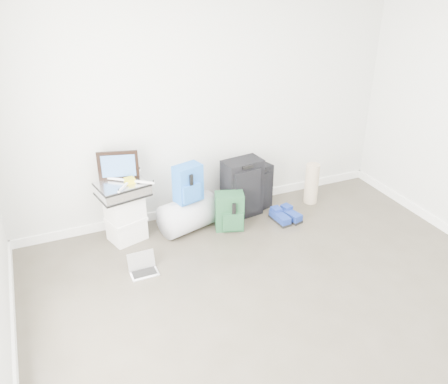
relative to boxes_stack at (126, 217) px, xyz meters
name	(u,v)px	position (x,y,z in m)	size (l,w,h in m)	color
ground	(323,350)	(1.05, -2.21, -0.27)	(5.00, 5.00, 0.00)	#3C362B
room_envelope	(348,147)	(1.05, -2.19, 1.45)	(4.52, 5.02, 2.71)	silver
boxes_stack	(126,217)	(0.00, 0.00, 0.00)	(0.45, 0.40, 0.53)	silver
briefcase	(122,189)	(0.00, 0.00, 0.34)	(0.50, 0.36, 0.14)	#B2B2B7
painting	(118,166)	(0.00, 0.10, 0.56)	(0.41, 0.13, 0.31)	black
drone	(130,180)	(0.08, -0.02, 0.43)	(0.44, 0.44, 0.05)	gold
duffel_bag	(189,214)	(0.68, -0.08, -0.08)	(0.38, 0.38, 0.62)	gray
blue_backpack	(188,184)	(0.68, -0.11, 0.31)	(0.33, 0.28, 0.41)	blue
large_suitcase	(242,188)	(1.37, -0.01, 0.08)	(0.48, 0.34, 0.69)	black
green_backpack	(230,212)	(1.11, -0.25, -0.06)	(0.35, 0.31, 0.44)	#143720
carry_on	(257,188)	(1.59, 0.05, 0.01)	(0.40, 0.31, 0.56)	black
shoes	(285,217)	(1.77, -0.34, -0.22)	(0.30, 0.33, 0.10)	black
rolled_rug	(312,184)	(2.28, -0.06, -0.01)	(0.17, 0.17, 0.51)	tan
laptop	(143,268)	(0.00, -0.65, -0.22)	(0.27, 0.19, 0.19)	silver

